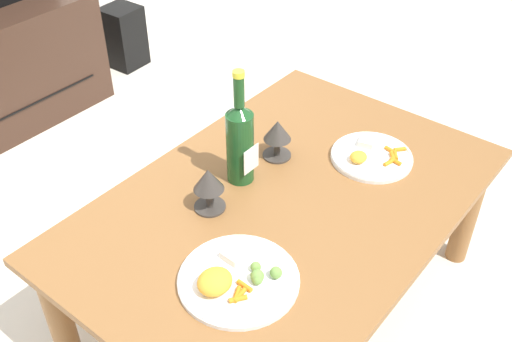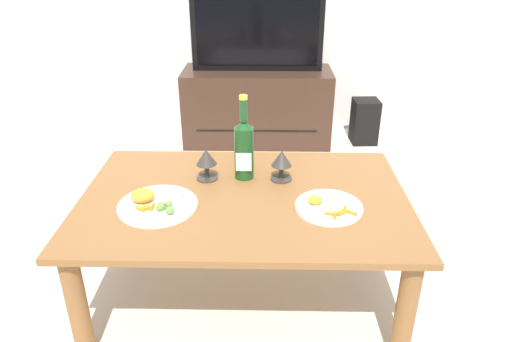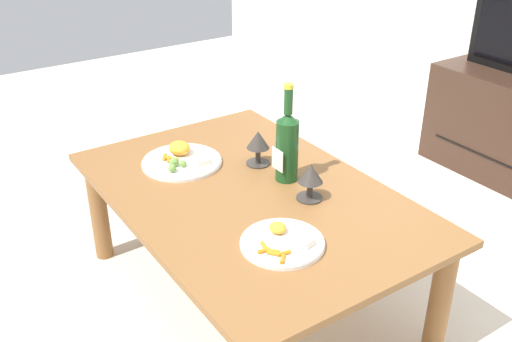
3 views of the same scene
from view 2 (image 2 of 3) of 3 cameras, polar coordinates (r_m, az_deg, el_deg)
The scene contains 10 objects.
ground_plane at distance 2.06m, azimuth -1.31°, elevation -14.04°, with size 6.40×6.40×0.00m, color beige.
dining_table at distance 1.83m, azimuth -1.43°, elevation -4.86°, with size 1.25×0.83×0.45m.
tv_stand at distance 3.39m, azimuth 0.14°, elevation 7.87°, with size 1.03×0.43×0.52m.
tv_screen at distance 3.26m, azimuth 0.15°, elevation 16.73°, with size 0.89×0.05×0.54m.
floor_speaker at distance 3.48m, azimuth 13.05°, elevation 5.90°, with size 0.18×0.18×0.32m, color black.
wine_bottle at distance 1.88m, azimuth -1.48°, elevation 2.94°, with size 0.08×0.08×0.35m.
goblet_left at distance 1.90m, azimuth -6.06°, elevation 1.42°, with size 0.09×0.09×0.13m.
goblet_right at distance 1.89m, azimuth 3.12°, elevation 1.26°, with size 0.09×0.09×0.13m.
dinner_plate_left at distance 1.76m, azimuth -12.04°, elevation -3.87°, with size 0.29×0.29×0.06m.
dinner_plate_right at distance 1.73m, azimuth 8.81°, elevation -4.24°, with size 0.25×0.25×0.04m.
Camera 2 is at (0.08, -1.57, 1.33)m, focal length 32.93 mm.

